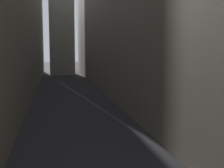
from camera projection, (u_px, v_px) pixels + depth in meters
ground_plane at (72, 102)px, 39.93m from camera, size 264.00×264.00×0.00m
building_block_right at (151, 11)px, 42.68m from camera, size 12.83×108.00×25.82m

